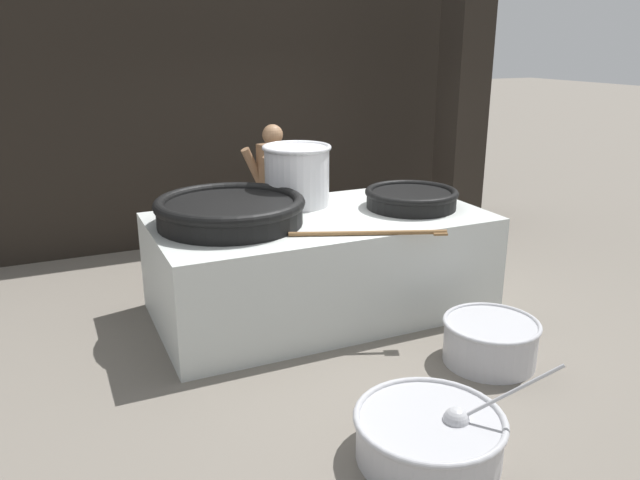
{
  "coord_description": "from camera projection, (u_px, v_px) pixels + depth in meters",
  "views": [
    {
      "loc": [
        -2.36,
        -5.18,
        2.56
      ],
      "look_at": [
        0.0,
        0.0,
        0.72
      ],
      "focal_mm": 35.0,
      "sensor_mm": 36.0,
      "label": 1
    }
  ],
  "objects": [
    {
      "name": "ground_plane",
      "position": [
        320.0,
        309.0,
        6.2
      ],
      "size": [
        60.0,
        60.0,
        0.0
      ],
      "primitive_type": "plane",
      "color": "slate"
    },
    {
      "name": "back_wall",
      "position": [
        232.0,
        102.0,
        8.05
      ],
      "size": [
        7.71,
        0.24,
        3.57
      ],
      "primitive_type": "cube",
      "color": "black",
      "rests_on": "ground_plane"
    },
    {
      "name": "support_pillar",
      "position": [
        462.0,
        104.0,
        7.92
      ],
      "size": [
        0.48,
        0.48,
        3.57
      ],
      "primitive_type": "cube",
      "color": "black",
      "rests_on": "ground_plane"
    },
    {
      "name": "hearth_platform",
      "position": [
        320.0,
        264.0,
        6.06
      ],
      "size": [
        3.14,
        1.66,
        0.96
      ],
      "color": "silver",
      "rests_on": "ground_plane"
    },
    {
      "name": "giant_wok_near",
      "position": [
        230.0,
        210.0,
        5.6
      ],
      "size": [
        1.36,
        1.36,
        0.25
      ],
      "color": "black",
      "rests_on": "hearth_platform"
    },
    {
      "name": "giant_wok_far",
      "position": [
        411.0,
        198.0,
        6.17
      ],
      "size": [
        0.92,
        0.92,
        0.19
      ],
      "color": "black",
      "rests_on": "hearth_platform"
    },
    {
      "name": "stock_pot",
      "position": [
        297.0,
        174.0,
        6.21
      ],
      "size": [
        0.69,
        0.69,
        0.6
      ],
      "color": "silver",
      "rests_on": "hearth_platform"
    },
    {
      "name": "stirring_paddle",
      "position": [
        375.0,
        233.0,
        5.32
      ],
      "size": [
        1.29,
        0.56,
        0.04
      ],
      "rotation": [
        0.0,
        0.0,
        -0.37
      ],
      "color": "brown",
      "rests_on": "hearth_platform"
    },
    {
      "name": "cook",
      "position": [
        273.0,
        192.0,
        7.11
      ],
      "size": [
        0.44,
        0.65,
        1.67
      ],
      "rotation": [
        0.0,
        0.0,
        3.32
      ],
      "color": "#8C6647",
      "rests_on": "ground_plane"
    },
    {
      "name": "prep_bowl_vegetables",
      "position": [
        429.0,
        434.0,
        3.96
      ],
      "size": [
        1.16,
        0.97,
        0.72
      ],
      "color": "#B7B7BC",
      "rests_on": "ground_plane"
    },
    {
      "name": "prep_bowl_meat",
      "position": [
        490.0,
        340.0,
        5.13
      ],
      "size": [
        0.79,
        0.79,
        0.37
      ],
      "color": "#B7B7BC",
      "rests_on": "ground_plane"
    }
  ]
}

